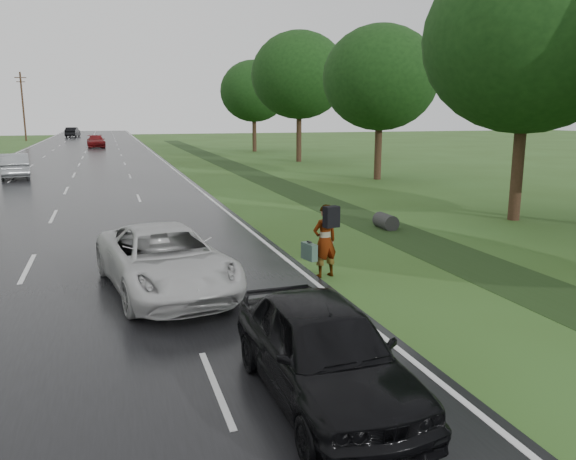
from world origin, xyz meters
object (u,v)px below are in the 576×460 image
at_px(pedestrian, 324,240).
at_px(dark_sedan, 324,350).
at_px(white_pickup, 165,259).
at_px(silver_sedan, 14,166).

relative_size(pedestrian, dark_sedan, 0.43).
relative_size(white_pickup, dark_sedan, 1.23).
bearing_deg(silver_sedan, white_pickup, 95.15).
bearing_deg(white_pickup, silver_sedan, 95.42).
xyz_separation_m(pedestrian, silver_sedan, (-10.64, 26.53, -0.15)).
bearing_deg(white_pickup, pedestrian, -8.83).
height_order(white_pickup, dark_sedan, same).
distance_m(white_pickup, silver_sedan, 27.38).
bearing_deg(silver_sedan, dark_sedan, 95.39).
distance_m(pedestrian, silver_sedan, 28.59).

